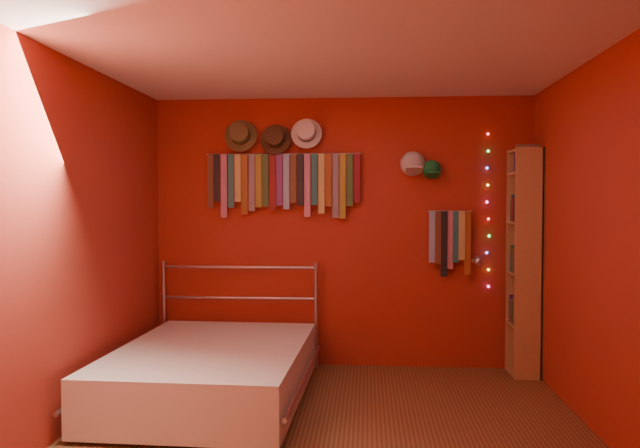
% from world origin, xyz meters
% --- Properties ---
extents(ground, '(3.50, 3.50, 0.00)m').
position_xyz_m(ground, '(0.00, 0.00, 0.00)').
color(ground, '#57351D').
rests_on(ground, ground).
extents(back_wall, '(3.50, 0.02, 2.50)m').
position_xyz_m(back_wall, '(0.00, 1.75, 1.25)').
color(back_wall, maroon).
rests_on(back_wall, ground).
extents(right_wall, '(0.02, 3.50, 2.50)m').
position_xyz_m(right_wall, '(1.75, 0.00, 1.25)').
color(right_wall, maroon).
rests_on(right_wall, ground).
extents(left_wall, '(0.02, 3.50, 2.50)m').
position_xyz_m(left_wall, '(-1.75, 0.00, 1.25)').
color(left_wall, maroon).
rests_on(left_wall, ground).
extents(ceiling, '(3.50, 3.50, 0.02)m').
position_xyz_m(ceiling, '(0.00, 0.00, 2.50)').
color(ceiling, white).
rests_on(ceiling, back_wall).
extents(tie_rack, '(1.45, 0.03, 0.60)m').
position_xyz_m(tie_rack, '(-0.54, 1.68, 1.73)').
color(tie_rack, '#B3B3B8').
rests_on(tie_rack, back_wall).
extents(small_tie_rack, '(0.40, 0.03, 0.61)m').
position_xyz_m(small_tie_rack, '(1.00, 1.69, 1.20)').
color(small_tie_rack, '#B3B3B8').
rests_on(small_tie_rack, back_wall).
extents(fedora_olive, '(0.30, 0.16, 0.30)m').
position_xyz_m(fedora_olive, '(-0.94, 1.65, 2.16)').
color(fedora_olive, brown).
rests_on(fedora_olive, back_wall).
extents(fedora_brown, '(0.29, 0.16, 0.28)m').
position_xyz_m(fedora_brown, '(-0.61, 1.65, 2.12)').
color(fedora_brown, '#402B16').
rests_on(fedora_brown, back_wall).
extents(fedora_white, '(0.29, 0.16, 0.28)m').
position_xyz_m(fedora_white, '(-0.32, 1.65, 2.17)').
color(fedora_white, white).
rests_on(fedora_white, back_wall).
extents(cap_white, '(0.20, 0.25, 0.20)m').
position_xyz_m(cap_white, '(0.65, 1.70, 1.88)').
color(cap_white, silver).
rests_on(cap_white, back_wall).
extents(cap_green, '(0.18, 0.22, 0.18)m').
position_xyz_m(cap_green, '(0.82, 1.70, 1.83)').
color(cap_green, '#1B7D34').
rests_on(cap_green, back_wall).
extents(fairy_lights, '(0.05, 0.02, 1.41)m').
position_xyz_m(fairy_lights, '(1.34, 1.71, 1.46)').
color(fairy_lights, '#FF3333').
rests_on(fairy_lights, back_wall).
extents(reading_lamp, '(0.07, 0.30, 0.09)m').
position_xyz_m(reading_lamp, '(1.21, 1.52, 1.01)').
color(reading_lamp, '#B3B3B8').
rests_on(reading_lamp, back_wall).
extents(bookshelf, '(0.25, 0.34, 2.00)m').
position_xyz_m(bookshelf, '(1.66, 1.53, 1.02)').
color(bookshelf, '#AB7F4D').
rests_on(bookshelf, ground).
extents(bed, '(1.53, 2.04, 0.98)m').
position_xyz_m(bed, '(-0.95, 0.63, 0.23)').
color(bed, '#B3B3B8').
rests_on(bed, ground).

